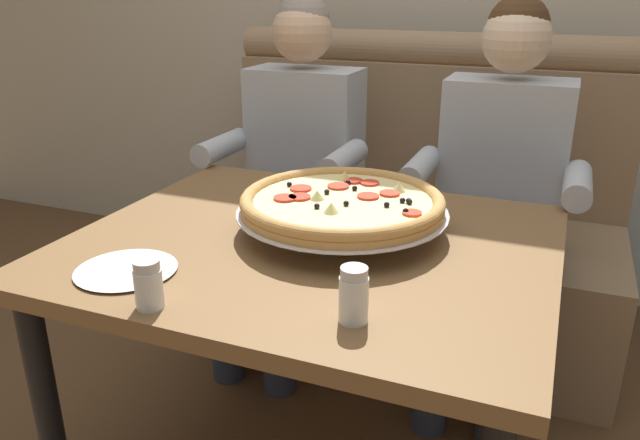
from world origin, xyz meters
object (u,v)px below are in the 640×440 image
(booth_bench, at_px, (405,229))
(diner_right, at_px, (498,182))
(plate_near_left, at_px, (126,267))
(diner_left, at_px, (294,160))
(dining_table, at_px, (312,272))
(shaker_parmesan, at_px, (149,288))
(pizza, at_px, (342,203))
(shaker_pepper_flakes, at_px, (354,299))

(booth_bench, xyz_separation_m, diner_right, (0.36, -0.27, 0.31))
(plate_near_left, bearing_deg, diner_left, 93.22)
(dining_table, xyz_separation_m, shaker_parmesan, (-0.16, -0.42, 0.13))
(pizza, xyz_separation_m, shaker_pepper_flakes, (0.17, -0.40, -0.03))
(shaker_parmesan, bearing_deg, shaker_pepper_flakes, 14.16)
(dining_table, height_order, diner_right, diner_right)
(booth_bench, distance_m, diner_right, 0.54)
(diner_left, distance_m, pizza, 0.74)
(booth_bench, relative_size, plate_near_left, 7.27)
(shaker_pepper_flakes, bearing_deg, dining_table, 123.77)
(diner_left, bearing_deg, booth_bench, 36.68)
(diner_left, distance_m, shaker_pepper_flakes, 1.17)
(diner_right, bearing_deg, dining_table, -117.59)
(shaker_parmesan, distance_m, plate_near_left, 0.18)
(diner_right, xyz_separation_m, pizza, (-0.31, -0.61, 0.09))
(booth_bench, xyz_separation_m, shaker_parmesan, (-0.16, -1.37, 0.36))
(dining_table, height_order, pizza, pizza)
(pizza, relative_size, shaker_pepper_flakes, 4.83)
(diner_right, height_order, plate_near_left, diner_right)
(diner_left, height_order, shaker_pepper_flakes, diner_left)
(dining_table, xyz_separation_m, pizza, (0.05, 0.07, 0.16))
(dining_table, distance_m, pizza, 0.18)
(pizza, bearing_deg, shaker_pepper_flakes, -67.15)
(shaker_pepper_flakes, height_order, plate_near_left, shaker_pepper_flakes)
(shaker_parmesan, relative_size, shaker_pepper_flakes, 0.90)
(dining_table, height_order, shaker_pepper_flakes, shaker_pepper_flakes)
(booth_bench, distance_m, dining_table, 0.98)
(shaker_pepper_flakes, bearing_deg, plate_near_left, 178.52)
(diner_right, relative_size, shaker_pepper_flakes, 11.79)
(dining_table, bearing_deg, diner_left, 117.59)
(diner_right, distance_m, plate_near_left, 1.20)
(pizza, height_order, plate_near_left, pizza)
(dining_table, relative_size, pizza, 2.19)
(pizza, bearing_deg, dining_table, -124.59)
(booth_bench, height_order, pizza, booth_bench)
(diner_right, distance_m, pizza, 0.69)
(plate_near_left, bearing_deg, booth_bench, 76.61)
(pizza, bearing_deg, shaker_parmesan, -112.75)
(shaker_pepper_flakes, bearing_deg, pizza, 112.85)
(diner_right, height_order, shaker_parmesan, diner_right)
(diner_left, xyz_separation_m, shaker_parmesan, (0.20, -1.11, 0.05))
(plate_near_left, bearing_deg, shaker_pepper_flakes, -1.48)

